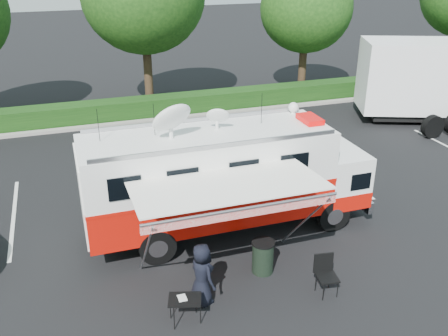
{
  "coord_description": "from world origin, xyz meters",
  "views": [
    {
      "loc": [
        -4.47,
        -12.81,
        8.25
      ],
      "look_at": [
        0.0,
        0.5,
        1.9
      ],
      "focal_mm": 40.0,
      "sensor_mm": 36.0,
      "label": 1
    }
  ],
  "objects": [
    {
      "name": "trash_bin",
      "position": [
        0.14,
        -2.39,
        0.47
      ],
      "size": [
        0.63,
        0.63,
        0.94
      ],
      "color": "black",
      "rests_on": "ground_plane"
    },
    {
      "name": "folding_table",
      "position": [
        -2.36,
        -3.64,
        0.61
      ],
      "size": [
        0.89,
        0.74,
        0.66
      ],
      "color": "black",
      "rests_on": "ground_plane"
    },
    {
      "name": "command_truck",
      "position": [
        -0.08,
        -0.0,
        1.8
      ],
      "size": [
        8.76,
        2.41,
        4.21
      ],
      "color": "black",
      "rests_on": "ground_plane"
    },
    {
      "name": "folding_chair",
      "position": [
        1.32,
        -3.68,
        0.64
      ],
      "size": [
        0.58,
        0.6,
        1.07
      ],
      "color": "black",
      "rests_on": "ground_plane"
    },
    {
      "name": "stall_lines",
      "position": [
        -0.5,
        3.0,
        0.0
      ],
      "size": [
        24.12,
        5.5,
        0.01
      ],
      "color": "silver",
      "rests_on": "ground_plane"
    },
    {
      "name": "awning",
      "position": [
        -0.86,
        -2.5,
        2.71
      ],
      "size": [
        4.78,
        2.48,
        2.89
      ],
      "color": "white",
      "rests_on": "ground_plane"
    },
    {
      "name": "ground_plane",
      "position": [
        0.0,
        0.0,
        0.0
      ],
      "size": [
        120.0,
        120.0,
        0.0
      ],
      "primitive_type": "plane",
      "color": "black",
      "rests_on": "ground"
    },
    {
      "name": "back_border",
      "position": [
        1.14,
        12.9,
        5.0
      ],
      "size": [
        60.0,
        6.14,
        8.87
      ],
      "color": "#9E998E",
      "rests_on": "ground_plane"
    },
    {
      "name": "person",
      "position": [
        -1.78,
        -3.1,
        0.0
      ],
      "size": [
        0.78,
        0.95,
        1.67
      ],
      "primitive_type": "imported",
      "rotation": [
        0.0,
        0.0,
        1.91
      ],
      "color": "black",
      "rests_on": "ground_plane"
    }
  ]
}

